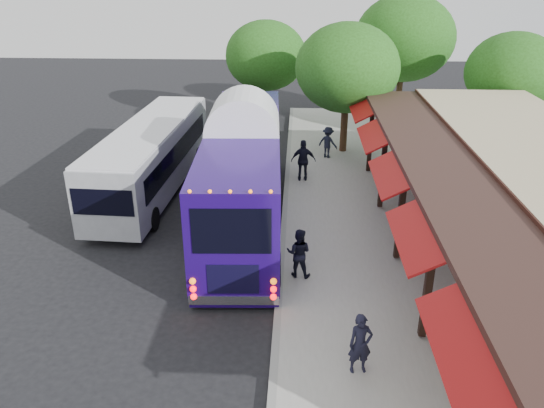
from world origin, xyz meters
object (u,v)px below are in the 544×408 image
(coach_bus, at_px, (244,168))
(ped_c, at_px, (303,160))
(city_bus, at_px, (152,155))
(ped_d, at_px, (328,142))
(ped_a, at_px, (360,344))
(ped_b, at_px, (299,253))

(coach_bus, bearing_deg, ped_c, 57.39)
(city_bus, distance_m, ped_d, 8.75)
(ped_d, bearing_deg, ped_c, 98.72)
(city_bus, height_order, ped_c, city_bus)
(ped_a, bearing_deg, coach_bus, 102.10)
(ped_b, distance_m, ped_c, 8.01)
(ped_d, bearing_deg, coach_bus, 93.71)
(coach_bus, bearing_deg, ped_d, 61.22)
(city_bus, distance_m, ped_a, 13.47)
(ped_c, xyz_separation_m, ped_d, (1.22, 3.15, -0.15))
(coach_bus, xyz_separation_m, ped_c, (2.22, 3.84, -1.01))
(ped_a, xyz_separation_m, ped_b, (-1.44, 4.16, 0.01))
(coach_bus, relative_size, ped_a, 7.95)
(city_bus, xyz_separation_m, ped_d, (7.61, 4.26, -0.67))
(ped_b, xyz_separation_m, ped_d, (1.39, 11.16, -0.01))
(ped_b, relative_size, ped_d, 1.01)
(ped_c, bearing_deg, ped_b, 87.03)
(coach_bus, distance_m, city_bus, 5.01)
(coach_bus, height_order, city_bus, coach_bus)
(ped_a, height_order, ped_c, ped_c)
(ped_a, bearing_deg, city_bus, 114.08)
(ped_a, distance_m, ped_d, 15.32)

